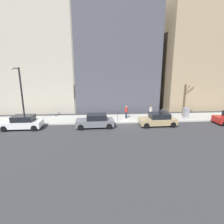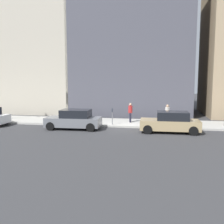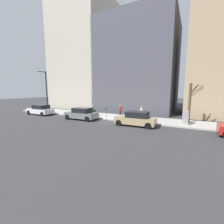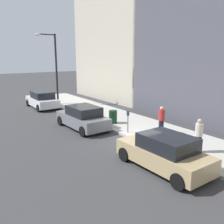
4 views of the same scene
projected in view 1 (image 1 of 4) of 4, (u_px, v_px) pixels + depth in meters
The scene contains 15 objects.
ground_plane at pixel (125, 123), 21.36m from camera, with size 120.00×120.00×0.00m, color #38383A.
sidewalk at pixel (123, 118), 23.28m from camera, with size 4.00×36.00×0.15m, color #B2AFA8.
parked_car_tan at pixel (158, 120), 20.34m from camera, with size 2.01×4.24×1.52m.
parked_car_grey at pixel (95, 121), 19.78m from camera, with size 2.05×4.26×1.52m.
parked_car_white at pixel (22, 122), 19.22m from camera, with size 1.93×4.20×1.52m.
parking_meter at pixel (118, 115), 21.51m from camera, with size 0.14×0.10×1.35m.
utility_box at pixel (186, 113), 23.06m from camera, with size 0.83×0.61×1.43m.
streetlamp at pixel (20, 91), 19.80m from camera, with size 1.97×0.32×6.50m.
bare_tree at pixel (185, 99), 23.97m from camera, with size 0.49×1.36×4.35m.
trash_bin at pixel (99, 117), 21.86m from camera, with size 0.56×0.56×0.90m, color #14381E.
pedestrian_near_meter at pixel (151, 112), 22.62m from camera, with size 0.40×0.36×1.66m.
pedestrian_midblock at pixel (126, 111), 23.02m from camera, with size 0.40×0.36×1.66m.
office_tower_left at pixel (191, 32), 29.21m from camera, with size 9.28×9.28×25.30m, color tan.
office_block_center at pixel (114, 61), 31.12m from camera, with size 12.95×12.95×15.90m, color #4C4C56.
office_tower_right at pixel (42, 40), 28.68m from camera, with size 11.31×11.31×22.27m, color #BCB29E.
Camera 1 is at (-20.27, 3.17, 6.31)m, focal length 28.00 mm.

